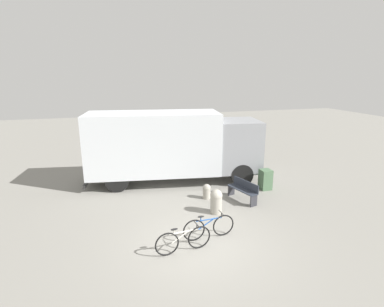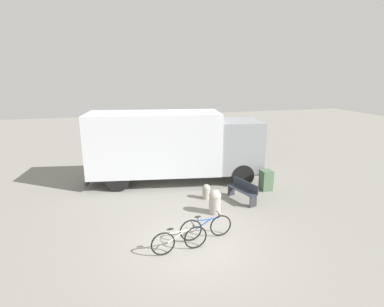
{
  "view_description": "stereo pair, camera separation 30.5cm",
  "coord_description": "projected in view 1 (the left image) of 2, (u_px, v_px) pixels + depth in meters",
  "views": [
    {
      "loc": [
        -2.46,
        -7.84,
        5.09
      ],
      "look_at": [
        0.98,
        3.92,
        1.8
      ],
      "focal_mm": 28.0,
      "sensor_mm": 36.0,
      "label": 1
    },
    {
      "loc": [
        -2.16,
        -7.92,
        5.09
      ],
      "look_at": [
        0.98,
        3.92,
        1.8
      ],
      "focal_mm": 28.0,
      "sensor_mm": 36.0,
      "label": 2
    }
  ],
  "objects": [
    {
      "name": "delivery_truck",
      "position": [
        172.0,
        144.0,
        14.11
      ],
      "size": [
        8.37,
        3.47,
        3.36
      ],
      "rotation": [
        0.0,
        0.0,
        -0.15
      ],
      "color": "silver",
      "rests_on": "ground"
    },
    {
      "name": "bicycle_middle",
      "position": [
        209.0,
        227.0,
        9.46
      ],
      "size": [
        1.72,
        0.44,
        0.81
      ],
      "rotation": [
        0.0,
        0.0,
        0.04
      ],
      "color": "black",
      "rests_on": "ground"
    },
    {
      "name": "bollard_far_bench",
      "position": [
        207.0,
        191.0,
        12.5
      ],
      "size": [
        0.33,
        0.33,
        0.63
      ],
      "color": "#9E998C",
      "rests_on": "ground"
    },
    {
      "name": "ground_plane",
      "position": [
        197.0,
        243.0,
        9.25
      ],
      "size": [
        60.0,
        60.0,
        0.0
      ],
      "primitive_type": "plane",
      "color": "gray"
    },
    {
      "name": "utility_box",
      "position": [
        265.0,
        179.0,
        13.49
      ],
      "size": [
        0.48,
        0.5,
        0.91
      ],
      "color": "#4C6B4C",
      "rests_on": "ground"
    },
    {
      "name": "bollard_near_bench",
      "position": [
        216.0,
        201.0,
        11.16
      ],
      "size": [
        0.46,
        0.46,
        0.93
      ],
      "color": "#9E998C",
      "rests_on": "ground"
    },
    {
      "name": "park_bench",
      "position": [
        243.0,
        190.0,
        12.29
      ],
      "size": [
        0.8,
        1.51,
        0.84
      ],
      "rotation": [
        0.0,
        0.0,
        1.86
      ],
      "color": "#282D38",
      "rests_on": "ground"
    },
    {
      "name": "bicycle_near",
      "position": [
        183.0,
        240.0,
        8.73
      ],
      "size": [
        1.72,
        0.44,
        0.81
      ],
      "rotation": [
        0.0,
        0.0,
        0.1
      ],
      "color": "black",
      "rests_on": "ground"
    }
  ]
}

